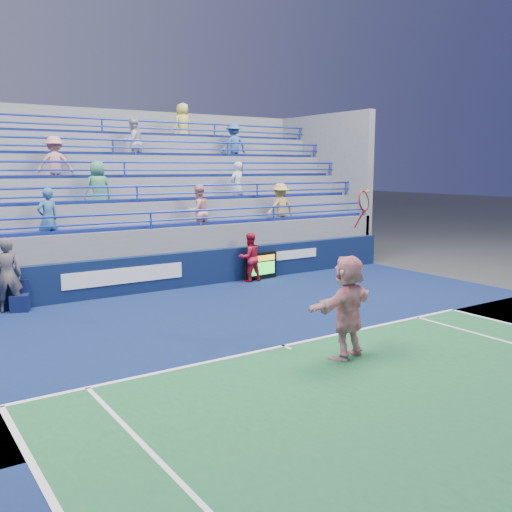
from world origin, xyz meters
TOP-DOWN VIEW (x-y plane):
  - ground at (0.00, 0.00)m, footprint 120.00×120.00m
  - sponsor_wall at (0.00, 6.50)m, footprint 18.00×0.32m
  - bleacher_stand at (-0.01, 10.27)m, footprint 18.00×5.60m
  - serve_speed_board at (3.61, 6.19)m, footprint 1.31×0.27m
  - judge_chair at (-3.92, 6.15)m, footprint 0.58×0.59m
  - tennis_player at (0.61, -1.22)m, footprint 1.97×1.03m
  - line_judge at (-4.17, 6.20)m, footprint 0.78×0.59m
  - ball_girl at (3.13, 6.11)m, footprint 0.80×0.63m

SIDE VIEW (x-z plane):
  - ground at x=0.00m, z-range 0.00..0.00m
  - judge_chair at x=-3.92m, z-range -0.14..0.66m
  - serve_speed_board at x=3.61m, z-range 0.00..0.90m
  - sponsor_wall at x=0.00m, z-range 0.00..1.10m
  - ball_girl at x=3.13m, z-range 0.00..1.60m
  - line_judge at x=-4.17m, z-range 0.00..1.94m
  - tennis_player at x=0.61m, z-range -0.61..2.65m
  - bleacher_stand at x=-0.01m, z-range -1.52..4.61m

